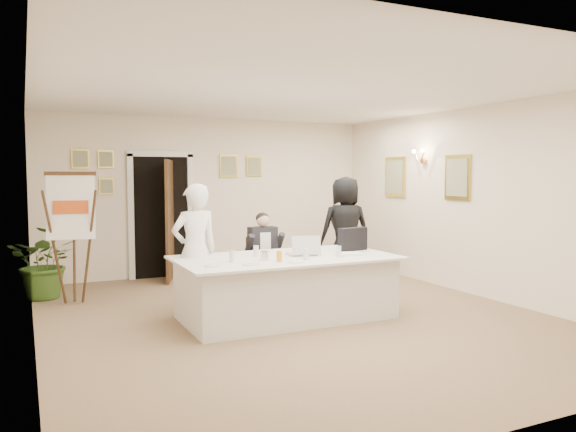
% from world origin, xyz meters
% --- Properties ---
extents(floor, '(7.00, 7.00, 0.00)m').
position_xyz_m(floor, '(0.00, 0.00, 0.00)').
color(floor, brown).
rests_on(floor, ground).
extents(ceiling, '(6.00, 7.00, 0.02)m').
position_xyz_m(ceiling, '(0.00, 0.00, 2.80)').
color(ceiling, white).
rests_on(ceiling, wall_back).
extents(wall_back, '(6.00, 0.10, 2.80)m').
position_xyz_m(wall_back, '(0.00, 3.50, 1.40)').
color(wall_back, silver).
rests_on(wall_back, floor).
extents(wall_front, '(6.00, 0.10, 2.80)m').
position_xyz_m(wall_front, '(0.00, -3.50, 1.40)').
color(wall_front, silver).
rests_on(wall_front, floor).
extents(wall_left, '(0.10, 7.00, 2.80)m').
position_xyz_m(wall_left, '(-3.00, 0.00, 1.40)').
color(wall_left, silver).
rests_on(wall_left, floor).
extents(wall_right, '(0.10, 7.00, 2.80)m').
position_xyz_m(wall_right, '(3.00, 0.00, 1.40)').
color(wall_right, silver).
rests_on(wall_right, floor).
extents(doorway, '(1.14, 0.86, 2.20)m').
position_xyz_m(doorway, '(-0.88, 3.32, 1.04)').
color(doorway, black).
rests_on(doorway, floor).
extents(pictures_back_wall, '(3.40, 0.06, 0.80)m').
position_xyz_m(pictures_back_wall, '(-0.80, 3.47, 1.85)').
color(pictures_back_wall, gold).
rests_on(pictures_back_wall, wall_back).
extents(pictures_right_wall, '(0.06, 2.20, 0.80)m').
position_xyz_m(pictures_right_wall, '(2.97, 1.20, 1.75)').
color(pictures_right_wall, gold).
rests_on(pictures_right_wall, wall_right).
extents(wall_sconce, '(0.20, 0.30, 0.24)m').
position_xyz_m(wall_sconce, '(2.90, 1.20, 2.10)').
color(wall_sconce, '#C4783E').
rests_on(wall_sconce, wall_right).
extents(conference_table, '(2.72, 1.45, 0.78)m').
position_xyz_m(conference_table, '(-0.12, 0.00, 0.39)').
color(conference_table, silver).
rests_on(conference_table, floor).
extents(seated_man, '(0.64, 0.67, 1.26)m').
position_xyz_m(seated_man, '(0.06, 1.15, 0.63)').
color(seated_man, black).
rests_on(seated_man, floor).
extents(flip_chart, '(0.64, 0.44, 1.80)m').
position_xyz_m(flip_chart, '(-2.47, 1.91, 0.83)').
color(flip_chart, '#331B10').
rests_on(flip_chart, floor).
extents(standing_man, '(0.67, 0.50, 1.68)m').
position_xyz_m(standing_man, '(-1.14, 0.50, 0.84)').
color(standing_man, white).
rests_on(standing_man, floor).
extents(standing_woman, '(0.94, 0.69, 1.76)m').
position_xyz_m(standing_woman, '(1.80, 1.76, 0.88)').
color(standing_woman, black).
rests_on(standing_woman, floor).
extents(potted_palm, '(1.01, 0.89, 1.07)m').
position_xyz_m(potted_palm, '(-2.80, 2.50, 0.54)').
color(potted_palm, '#34581D').
rests_on(potted_palm, floor).
extents(laptop, '(0.45, 0.46, 0.28)m').
position_xyz_m(laptop, '(0.13, 0.05, 0.91)').
color(laptop, '#B7BABC').
rests_on(laptop, conference_table).
extents(laptop_bag, '(0.46, 0.22, 0.31)m').
position_xyz_m(laptop_bag, '(0.93, 0.12, 0.93)').
color(laptop_bag, black).
rests_on(laptop_bag, conference_table).
extents(paper_stack, '(0.34, 0.26, 0.03)m').
position_xyz_m(paper_stack, '(0.66, -0.22, 0.79)').
color(paper_stack, white).
rests_on(paper_stack, conference_table).
extents(plate_left, '(0.26, 0.26, 0.01)m').
position_xyz_m(plate_left, '(-1.16, -0.31, 0.78)').
color(plate_left, white).
rests_on(plate_left, conference_table).
extents(plate_mid, '(0.26, 0.26, 0.01)m').
position_xyz_m(plate_mid, '(-0.75, -0.41, 0.78)').
color(plate_mid, white).
rests_on(plate_mid, conference_table).
extents(plate_near, '(0.20, 0.20, 0.01)m').
position_xyz_m(plate_near, '(-0.21, -0.47, 0.78)').
color(plate_near, white).
rests_on(plate_near, conference_table).
extents(glass_a, '(0.07, 0.07, 0.14)m').
position_xyz_m(glass_a, '(-0.88, -0.14, 0.84)').
color(glass_a, silver).
rests_on(glass_a, conference_table).
extents(glass_b, '(0.07, 0.07, 0.14)m').
position_xyz_m(glass_b, '(-0.01, -0.34, 0.84)').
color(glass_b, silver).
rests_on(glass_b, conference_table).
extents(glass_c, '(0.08, 0.08, 0.14)m').
position_xyz_m(glass_c, '(0.46, -0.31, 0.84)').
color(glass_c, silver).
rests_on(glass_c, conference_table).
extents(glass_d, '(0.08, 0.08, 0.14)m').
position_xyz_m(glass_d, '(-0.46, 0.16, 0.84)').
color(glass_d, silver).
rests_on(glass_d, conference_table).
extents(oj_glass, '(0.08, 0.08, 0.13)m').
position_xyz_m(oj_glass, '(-0.37, -0.35, 0.84)').
color(oj_glass, orange).
rests_on(oj_glass, conference_table).
extents(steel_jug, '(0.10, 0.10, 0.11)m').
position_xyz_m(steel_jug, '(-0.48, -0.16, 0.83)').
color(steel_jug, silver).
rests_on(steel_jug, conference_table).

